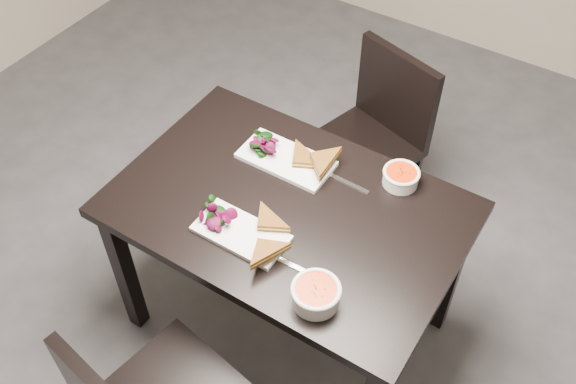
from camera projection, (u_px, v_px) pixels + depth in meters
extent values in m
plane|color=#47474C|center=(285.00, 358.00, 2.67)|extent=(5.00, 5.00, 0.00)
cube|color=black|center=(288.00, 209.00, 2.25)|extent=(1.20, 0.80, 0.04)
cube|color=black|center=(125.00, 272.00, 2.53)|extent=(0.06, 0.06, 0.71)
cube|color=black|center=(227.00, 167.00, 2.92)|extent=(0.06, 0.06, 0.71)
cube|color=black|center=(452.00, 273.00, 2.53)|extent=(0.06, 0.06, 0.71)
cube|color=black|center=(184.00, 362.00, 2.43)|extent=(0.05, 0.05, 0.41)
cube|color=black|center=(362.00, 149.00, 2.89)|extent=(0.52, 0.52, 0.04)
cube|color=black|center=(304.00, 181.00, 3.06)|extent=(0.05, 0.05, 0.41)
cube|color=black|center=(358.00, 225.00, 2.88)|extent=(0.05, 0.05, 0.41)
cube|color=black|center=(357.00, 146.00, 3.22)|extent=(0.05, 0.05, 0.41)
cube|color=black|center=(412.00, 186.00, 3.04)|extent=(0.05, 0.05, 0.41)
cube|color=black|center=(397.00, 92.00, 2.81)|extent=(0.41, 0.16, 0.40)
cube|color=white|center=(241.00, 233.00, 2.14)|extent=(0.31, 0.16, 0.02)
cylinder|color=white|center=(316.00, 295.00, 1.96)|extent=(0.15, 0.15, 0.06)
cylinder|color=#DE3E0A|center=(316.00, 291.00, 1.94)|extent=(0.13, 0.13, 0.02)
torus|color=white|center=(316.00, 289.00, 1.93)|extent=(0.15, 0.15, 0.01)
cube|color=silver|center=(287.00, 263.00, 2.07)|extent=(0.18, 0.02, 0.00)
cube|color=white|center=(286.00, 160.00, 2.37)|extent=(0.35, 0.17, 0.02)
cylinder|color=white|center=(401.00, 178.00, 2.29)|extent=(0.13, 0.13, 0.05)
cylinder|color=#DE3E0A|center=(401.00, 174.00, 2.27)|extent=(0.11, 0.11, 0.02)
torus|color=white|center=(402.00, 172.00, 2.27)|extent=(0.13, 0.13, 0.01)
cube|color=silver|center=(346.00, 182.00, 2.31)|extent=(0.18, 0.02, 0.00)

